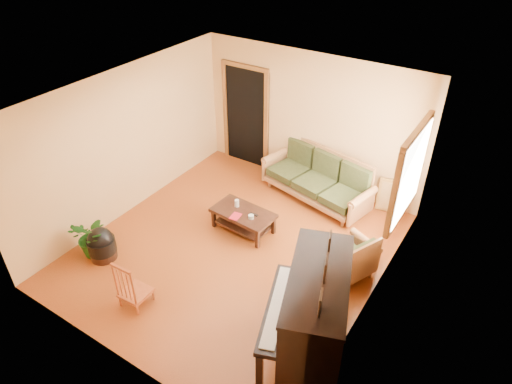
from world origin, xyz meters
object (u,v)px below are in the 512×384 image
Objects in this scene: potted_plant at (93,237)px; footstool at (102,247)px; piano at (315,319)px; ceramic_crock at (394,209)px; coffee_table at (243,221)px; red_chair at (134,282)px; armchair at (347,254)px; sofa at (316,178)px.

footstool is at bearing 3.98° from potted_plant.
ceramic_crock is (-0.14, 3.50, -0.57)m from piano.
footstool is (-1.48, -1.80, 0.02)m from coffee_table.
red_chair is 1.36m from potted_plant.
coffee_table is at bearing 78.78° from red_chair.
piano is (0.26, -1.60, 0.30)m from armchair.
potted_plant is (-0.16, -0.01, 0.14)m from footstool.
coffee_table is at bearing -98.74° from sofa.
footstool is (-3.39, -1.74, -0.19)m from armchair.
footstool is at bearing -128.79° from armchair.
red_chair is 1.14× the size of potted_plant.
coffee_table is (-0.61, -1.53, -0.27)m from sofa.
coffee_table is at bearing 47.79° from potted_plant.
piano reaches higher than coffee_table.
piano is at bearing 2.20° from footstool.
sofa reaches higher than potted_plant.
potted_plant is at bearing -135.15° from ceramic_crock.
red_chair is 4.69m from ceramic_crock.
sofa is 1.35× the size of piano.
red_chair is at bearing -16.81° from potted_plant.
armchair is (1.91, -0.05, 0.21)m from coffee_table.
sofa is 4.02m from potted_plant.
coffee_table is 1.31× the size of red_chair.
piano is at bearing -37.48° from coffee_table.
ceramic_crock is at bearing 110.32° from armchair.
piano is 1.96× the size of red_chair.
footstool reaches higher than ceramic_crock.
sofa is at bearing 153.41° from armchair.
sofa reaches higher than armchair.
ceramic_crock is (1.42, 0.31, -0.33)m from sofa.
coffee_table is 1.50× the size of potted_plant.
sofa is at bearing -167.56° from ceramic_crock.
ceramic_crock is at bearing 46.05° from footstool.
coffee_table is 2.33m from footstool.
armchair is at bearing -93.64° from ceramic_crock.
footstool is at bearing -129.45° from coffee_table.
footstool is 0.22m from potted_plant.
coffee_table is 2.40× the size of footstool.
red_chair is at bearing -19.53° from footstool.
red_chair reaches higher than armchair.
potted_plant reaches higher than coffee_table.
red_chair reaches higher than coffee_table.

